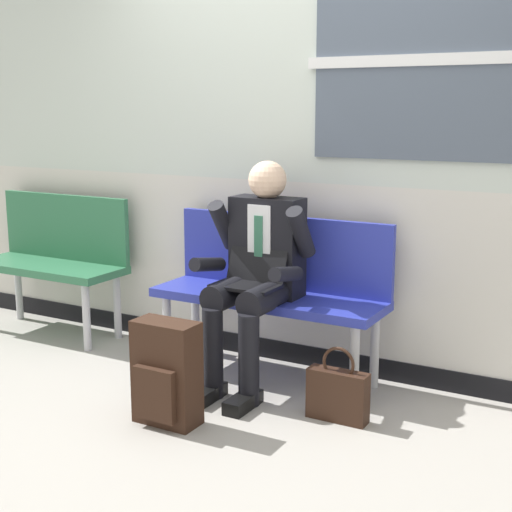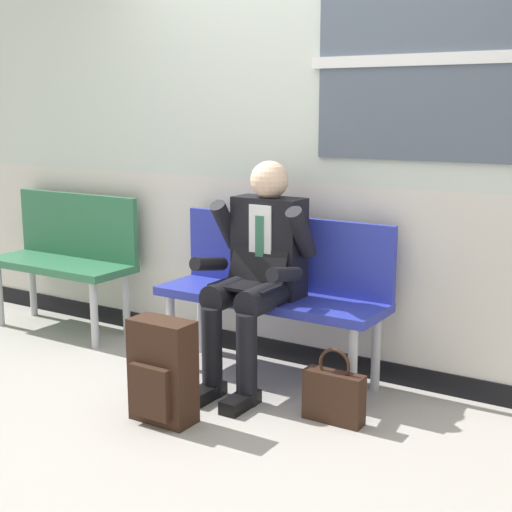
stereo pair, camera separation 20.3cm
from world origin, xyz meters
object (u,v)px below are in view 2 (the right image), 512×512
object	(u,v)px
bench_empty	(67,251)
person_seated	(257,269)
bench_with_person	(276,283)
backpack	(162,372)
handbag	(334,395)

from	to	relation	value
bench_empty	person_seated	bearing A→B (deg)	-6.83
bench_with_person	backpack	xyz separation A→B (m)	(-0.13, -0.87, -0.29)
bench_with_person	backpack	world-z (taller)	bench_with_person
bench_empty	backpack	size ratio (longest dim) A/B	2.10
bench_empty	handbag	size ratio (longest dim) A/B	2.85
person_seated	backpack	size ratio (longest dim) A/B	2.40
bench_with_person	person_seated	distance (m)	0.23
person_seated	handbag	xyz separation A→B (m)	(0.59, -0.22, -0.52)
bench_with_person	bench_empty	size ratio (longest dim) A/B	1.24
backpack	handbag	bearing A→B (deg)	31.66
handbag	backpack	bearing A→B (deg)	-148.34
bench_empty	handbag	distance (m)	2.34
bench_empty	handbag	bearing A→B (deg)	-10.59
backpack	person_seated	bearing A→B (deg)	78.94
bench_empty	handbag	xyz separation A→B (m)	(2.27, -0.42, -0.41)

